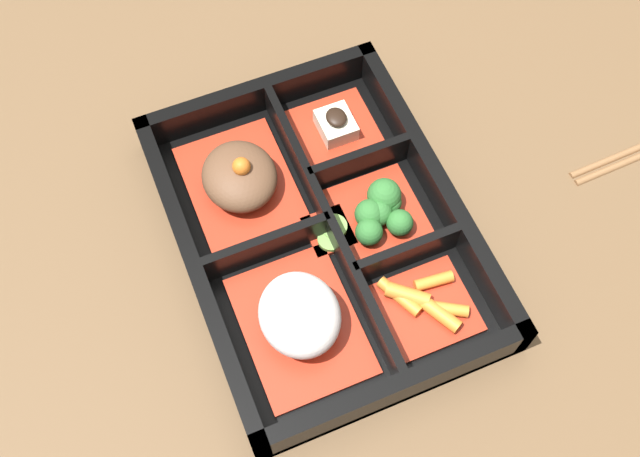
% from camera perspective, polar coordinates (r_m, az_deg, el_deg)
% --- Properties ---
extents(ground_plane, '(3.00, 3.00, 0.00)m').
position_cam_1_polar(ground_plane, '(0.70, 0.00, -0.94)').
color(ground_plane, brown).
extents(bento_base, '(0.33, 0.25, 0.01)m').
position_cam_1_polar(bento_base, '(0.69, 0.00, -0.76)').
color(bento_base, black).
rests_on(bento_base, ground_plane).
extents(bento_rim, '(0.33, 0.25, 0.05)m').
position_cam_1_polar(bento_rim, '(0.68, 0.26, -0.01)').
color(bento_rim, black).
rests_on(bento_rim, ground_plane).
extents(bowl_rice, '(0.13, 0.10, 0.05)m').
position_cam_1_polar(bowl_rice, '(0.63, -1.55, -6.76)').
color(bowl_rice, '#B22D19').
rests_on(bowl_rice, bento_base).
extents(bowl_stew, '(0.13, 0.10, 0.05)m').
position_cam_1_polar(bowl_stew, '(0.70, -6.12, 3.79)').
color(bowl_stew, '#B22D19').
rests_on(bowl_stew, bento_base).
extents(bowl_carrots, '(0.08, 0.08, 0.02)m').
position_cam_1_polar(bowl_carrots, '(0.66, 8.01, -5.74)').
color(bowl_carrots, '#B22D19').
rests_on(bowl_carrots, bento_base).
extents(bowl_greens, '(0.08, 0.08, 0.04)m').
position_cam_1_polar(bowl_greens, '(0.69, 4.63, 1.28)').
color(bowl_greens, '#B22D19').
rests_on(bowl_greens, bento_base).
extents(bowl_tofu, '(0.08, 0.08, 0.03)m').
position_cam_1_polar(bowl_tofu, '(0.74, 1.22, 7.65)').
color(bowl_tofu, '#B22D19').
rests_on(bowl_tofu, bento_base).
extents(bowl_pickles, '(0.04, 0.04, 0.01)m').
position_cam_1_polar(bowl_pickles, '(0.69, 0.82, -0.22)').
color(bowl_pickles, '#B22D19').
rests_on(bowl_pickles, bento_base).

